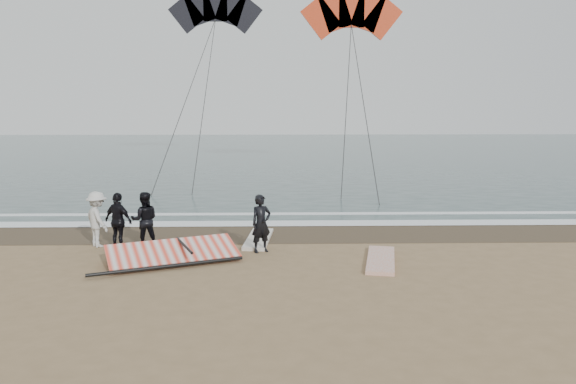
# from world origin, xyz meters

# --- Properties ---
(ground) EXTENTS (120.00, 120.00, 0.00)m
(ground) POSITION_xyz_m (0.00, 0.00, 0.00)
(ground) COLOR #8C704C
(ground) RESTS_ON ground
(sea) EXTENTS (120.00, 54.00, 0.02)m
(sea) POSITION_xyz_m (0.00, 33.00, 0.01)
(sea) COLOR #233838
(sea) RESTS_ON ground
(wet_sand) EXTENTS (120.00, 2.80, 0.01)m
(wet_sand) POSITION_xyz_m (0.00, 4.50, 0.01)
(wet_sand) COLOR #4C3D2B
(wet_sand) RESTS_ON ground
(foam_near) EXTENTS (120.00, 0.90, 0.01)m
(foam_near) POSITION_xyz_m (0.00, 5.90, 0.03)
(foam_near) COLOR white
(foam_near) RESTS_ON sea
(foam_far) EXTENTS (120.00, 0.45, 0.01)m
(foam_far) POSITION_xyz_m (0.00, 7.60, 0.03)
(foam_far) COLOR white
(foam_far) RESTS_ON sea
(man_main) EXTENTS (0.72, 0.64, 1.65)m
(man_main) POSITION_xyz_m (-0.54, 2.24, 0.82)
(man_main) COLOR black
(man_main) RESTS_ON ground
(board_white) EXTENTS (1.21, 2.63, 0.10)m
(board_white) POSITION_xyz_m (2.68, 1.18, 0.05)
(board_white) COLOR silver
(board_white) RESTS_ON ground
(board_cream) EXTENTS (0.90, 2.56, 0.10)m
(board_cream) POSITION_xyz_m (-0.66, 3.55, 0.05)
(board_cream) COLOR silver
(board_cream) RESTS_ON ground
(trio_cluster) EXTENTS (2.43, 1.31, 1.65)m
(trio_cluster) POSITION_xyz_m (-4.72, 2.84, 0.82)
(trio_cluster) COLOR black
(trio_cluster) RESTS_ON ground
(sail_rig) EXTENTS (3.69, 2.85, 0.49)m
(sail_rig) POSITION_xyz_m (-2.92, 1.43, 0.19)
(sail_rig) COLOR black
(sail_rig) RESTS_ON ground
(kite_red) EXTENTS (6.31, 5.41, 13.61)m
(kite_red) POSITION_xyz_m (4.23, 19.76, 8.91)
(kite_red) COLOR red
(kite_red) RESTS_ON ground
(kite_dark) EXTENTS (7.03, 7.33, 17.49)m
(kite_dark) POSITION_xyz_m (-4.17, 26.15, 10.03)
(kite_dark) COLOR black
(kite_dark) RESTS_ON ground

